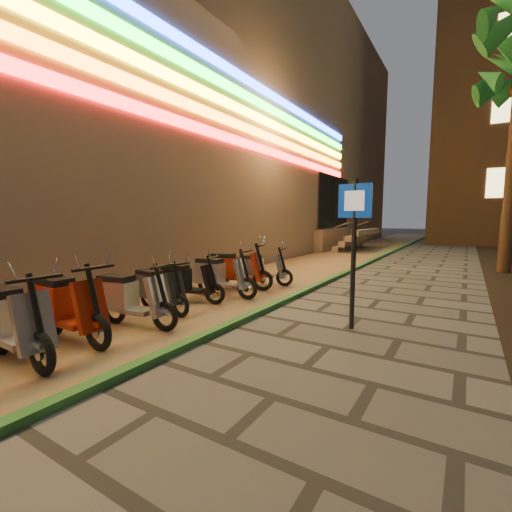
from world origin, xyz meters
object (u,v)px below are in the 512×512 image
Objects in this scene: pedestrian_sign at (354,233)px; scooter_5 at (9,321)px; scooter_7 at (128,298)px; scooter_11 at (232,269)px; scooter_9 at (185,281)px; scooter_12 at (259,268)px; scooter_6 at (64,306)px; scooter_8 at (157,289)px; scooter_10 at (218,275)px.

scooter_5 is at bearing -130.94° from pedestrian_sign.
scooter_11 is at bearing 84.80° from scooter_7.
scooter_9 is (-0.35, 1.77, -0.03)m from scooter_7.
scooter_12 is at bearing 66.80° from scooter_9.
scooter_6 reaches higher than scooter_12.
scooter_8 is 3.40m from scooter_12.
scooter_8 is (-3.64, -0.98, -1.16)m from pedestrian_sign.
scooter_10 is at bearing 90.91° from scooter_5.
scooter_7 is 1.07× the size of scooter_12.
scooter_5 is 6.05m from scooter_12.
scooter_9 is at bearing -113.14° from scooter_10.
scooter_5 is at bearing -103.07° from scooter_7.
scooter_10 is at bearing 170.48° from pedestrian_sign.
scooter_10 is at bearing 82.22° from scooter_7.
pedestrian_sign is 4.70m from scooter_6.
scooter_9 is 1.00× the size of scooter_12.
scooter_10 is 0.96× the size of scooter_11.
scooter_7 is 0.97m from scooter_8.
pedestrian_sign reaches higher than scooter_9.
scooter_8 is 0.86m from scooter_9.
pedestrian_sign is 1.44× the size of scooter_11.
scooter_9 is 0.88× the size of scooter_11.
pedestrian_sign is at bearing -12.46° from scooter_9.
scooter_5 reaches higher than scooter_8.
scooter_5 is 1.14× the size of scooter_9.
scooter_12 is (0.39, 2.52, 0.00)m from scooter_9.
scooter_7 is 3.42m from scooter_11.
scooter_11 is (-3.58, 1.52, -1.08)m from pedestrian_sign.
scooter_7 is (0.11, 1.75, -0.04)m from scooter_5.
scooter_5 is 1.15× the size of scooter_8.
scooter_10 is at bearing 88.18° from scooter_8.
scooter_8 is 0.99× the size of scooter_12.
scooter_10 is 1.09× the size of scooter_12.
scooter_5 is at bearing -80.83° from scooter_6.
scooter_12 is (0.04, 4.30, -0.03)m from scooter_7.
scooter_12 reaches higher than scooter_9.
scooter_6 is 1.89m from scooter_8.
scooter_5 is (-3.44, -3.65, -1.09)m from pedestrian_sign.
scooter_8 is (-0.06, 1.88, -0.08)m from scooter_6.
scooter_12 is (0.15, 6.05, -0.06)m from scooter_5.
scooter_10 is at bearing -94.77° from scooter_11.
scooter_7 reaches higher than scooter_9.
scooter_10 is (0.04, 4.37, -0.03)m from scooter_5.
scooter_6 reaches higher than scooter_8.
scooter_11 reaches higher than scooter_9.
scooter_5 is at bearing -79.90° from scooter_8.
pedestrian_sign is 3.99m from scooter_7.
scooter_7 is 4.30m from scooter_12.
scooter_11 reaches higher than scooter_8.
scooter_7 is at bearing -147.94° from pedestrian_sign.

